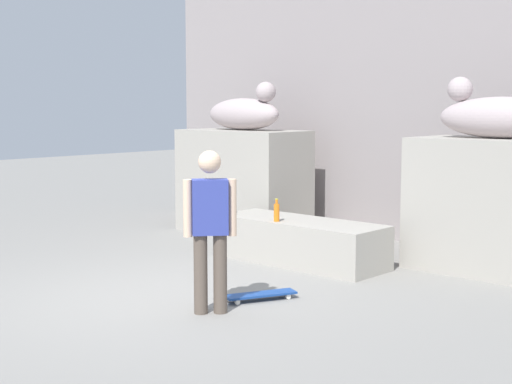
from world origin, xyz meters
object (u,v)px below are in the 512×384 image
statue_reclining_left (245,113)px  skater (210,224)px  statue_reclining_right (498,116)px  bottle_orange (277,212)px  bottle_brown (230,206)px  skateboard (261,295)px

statue_reclining_left → skater: 4.91m
statue_reclining_right → skater: (-1.31, -3.72, -1.06)m
bottle_orange → statue_reclining_left: bearing=143.0°
bottle_orange → bottle_brown: bottle_orange is taller
skateboard → bottle_orange: 1.93m
statue_reclining_right → skater: 4.08m
skater → skateboard: skater is taller
statue_reclining_left → skater: size_ratio=0.99×
statue_reclining_right → skateboard: size_ratio=2.01×
statue_reclining_right → bottle_brown: bearing=20.9°
skater → skateboard: 1.12m
statue_reclining_left → bottle_orange: statue_reclining_left is taller
bottle_orange → statue_reclining_right: bearing=33.2°
bottle_orange → bottle_brown: (-0.93, 0.05, -0.01)m
statue_reclining_left → skateboard: 4.71m
statue_reclining_right → bottle_brown: 3.79m
skater → skateboard: size_ratio=2.06×
statue_reclining_right → skateboard: 3.78m
skater → statue_reclining_left: bearing=79.2°
skater → bottle_orange: bearing=64.7°
statue_reclining_right → skater: size_ratio=0.98×
skater → bottle_brown: bearing=80.8°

